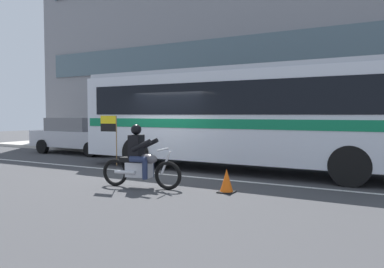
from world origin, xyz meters
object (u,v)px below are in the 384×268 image
at_px(transit_bus, 249,112).
at_px(parked_sedan_curbside, 78,135).
at_px(motorcycle_with_rider, 140,161).
at_px(traffic_cone, 227,182).
at_px(fire_hydrant, 380,153).

xyz_separation_m(transit_bus, parked_sedan_curbside, (-8.79, 1.39, -1.03)).
xyz_separation_m(transit_bus, motorcycle_with_rider, (-1.41, -3.81, -1.22)).
xyz_separation_m(transit_bus, traffic_cone, (0.69, -3.31, -1.63)).
height_order(transit_bus, traffic_cone, transit_bus).
xyz_separation_m(motorcycle_with_rider, parked_sedan_curbside, (-7.38, 5.20, 0.18)).
bearing_deg(parked_sedan_curbside, traffic_cone, -26.37).
bearing_deg(fire_hydrant, parked_sedan_curbside, -173.33).
bearing_deg(parked_sedan_curbside, transit_bus, -8.98).
distance_m(motorcycle_with_rider, parked_sedan_curbside, 9.03).
xyz_separation_m(transit_bus, fire_hydrant, (3.62, 2.84, -1.36)).
height_order(transit_bus, parked_sedan_curbside, transit_bus).
relative_size(transit_bus, traffic_cone, 20.56).
relative_size(motorcycle_with_rider, fire_hydrant, 2.90).
xyz_separation_m(motorcycle_with_rider, fire_hydrant, (5.03, 6.65, -0.15)).
distance_m(fire_hydrant, traffic_cone, 6.82).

